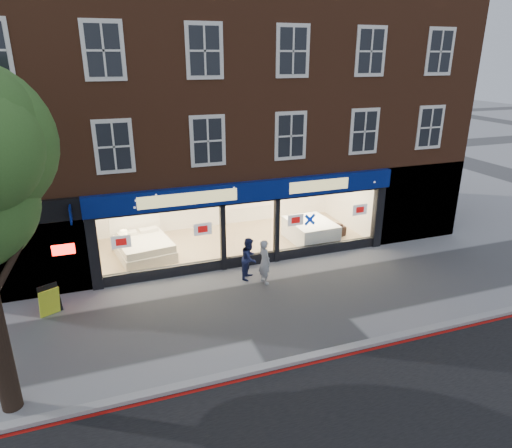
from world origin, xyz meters
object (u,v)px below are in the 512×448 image
display_bed (143,246)px  pedestrian_grey (265,262)px  mattress_stack (310,231)px  pedestrian_blue (249,258)px  a_board (50,301)px  sofa (323,232)px

display_bed → pedestrian_grey: bearing=-52.6°
mattress_stack → pedestrian_blue: size_ratio=1.46×
a_board → mattress_stack: bearing=-10.5°
mattress_stack → sofa: 0.61m
pedestrian_blue → display_bed: bearing=85.9°
display_bed → pedestrian_blue: 4.52m
sofa → a_board: 10.90m
mattress_stack → pedestrian_grey: bearing=-138.4°
mattress_stack → pedestrian_blue: 4.15m
a_board → pedestrian_grey: pedestrian_grey is taller
a_board → pedestrian_blue: size_ratio=0.62×
pedestrian_grey → a_board: bearing=76.4°
pedestrian_grey → sofa: bearing=-65.0°
mattress_stack → pedestrian_grey: (-3.11, -2.76, 0.27)m
mattress_stack → pedestrian_blue: pedestrian_blue is taller
display_bed → pedestrian_blue: pedestrian_blue is taller
display_bed → pedestrian_blue: (3.34, -3.04, 0.28)m
pedestrian_grey → pedestrian_blue: pedestrian_grey is taller
sofa → pedestrian_blue: (-4.08, -2.25, 0.36)m
a_board → pedestrian_blue: (6.52, 0.28, 0.29)m
display_bed → a_board: size_ratio=2.85×
display_bed → a_board: 4.60m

